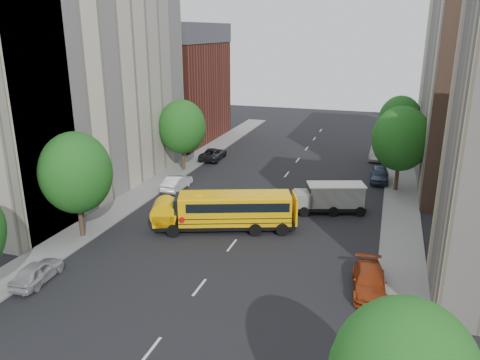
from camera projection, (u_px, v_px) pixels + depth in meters
The scene contains 18 objects.
ground at pixel (240, 234), 35.06m from camera, with size 120.00×120.00×0.00m, color black.
sidewalk_left at pixel (138, 196), 42.94m from camera, with size 3.00×80.00×0.12m, color slate.
sidewalk_right at pixel (401, 227), 36.21m from camera, with size 3.00×80.00×0.12m, color slate.
lane_markings at pixel (273, 192), 44.12m from camera, with size 0.15×64.00×0.01m, color silver.
building_left_cream at pixel (73, 83), 42.70m from camera, with size 10.00×26.00×20.00m, color beige.
building_left_redbrick at pixel (178, 92), 63.71m from camera, with size 10.00×15.00×13.00m, color maroon.
street_tree_1 at pixel (76, 173), 33.14m from camera, with size 5.12×5.12×7.90m.
street_tree_2 at pixel (182, 127), 49.49m from camera, with size 4.99×4.99×7.71m.
street_tree_4 at pixel (401, 139), 42.97m from camera, with size 5.25×5.25×8.10m.
street_tree_5 at pixel (400, 120), 53.96m from camera, with size 4.86×4.86×7.51m.
school_bus at pixel (224, 210), 35.39m from camera, with size 10.61×5.75×2.95m.
safari_truck at pixel (330, 197), 38.95m from camera, with size 6.12×3.72×2.48m.
parked_car_0 at pixel (37, 272), 28.27m from camera, with size 1.56×3.88×1.32m, color #ABACB2.
parked_car_1 at pixel (177, 183), 44.69m from camera, with size 1.48×4.25×1.40m, color white.
parked_car_2 at pixel (213, 154), 55.11m from camera, with size 2.25×4.89×1.36m, color black.
parked_car_3 at pixel (369, 281), 27.23m from camera, with size 1.87×4.59×1.33m, color #9C3713.
parked_car_4 at pixel (379, 175), 47.03m from camera, with size 1.75×4.36×1.48m, color #303D55.
parked_car_5 at pixel (377, 154), 55.07m from camera, with size 1.52×4.37×1.44m, color gray.
Camera 1 is at (9.84, -30.59, 14.60)m, focal length 35.00 mm.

